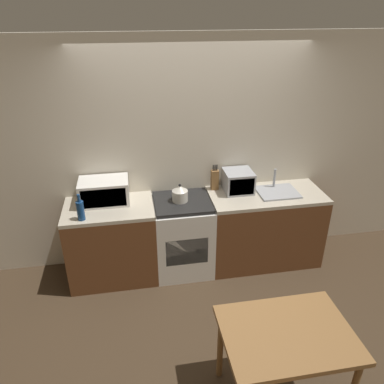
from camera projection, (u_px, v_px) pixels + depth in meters
ground_plane at (212, 312)px, 3.85m from camera, size 16.00×16.00×0.00m
wall_back at (193, 155)px, 4.25m from camera, size 10.00×0.06×2.60m
counter_left_run at (112, 242)px, 4.18m from camera, size 0.95×0.62×0.90m
counter_right_run at (264, 227)px, 4.46m from camera, size 1.31×0.62×0.90m
stove_range at (183, 235)px, 4.31m from camera, size 0.64×0.62×0.90m
kettle at (180, 194)px, 4.06m from camera, size 0.17×0.17×0.21m
microwave at (104, 191)px, 4.02m from camera, size 0.52×0.34×0.26m
bottle at (80, 210)px, 3.70m from camera, size 0.07×0.07×0.28m
knife_block at (215, 180)px, 4.31m from camera, size 0.08×0.07×0.30m
toaster_oven at (238, 181)px, 4.26m from camera, size 0.32×0.32×0.25m
sink_basin at (277, 191)px, 4.27m from camera, size 0.45×0.37×0.24m
dining_table at (286, 341)px, 2.73m from camera, size 0.94×0.70×0.73m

